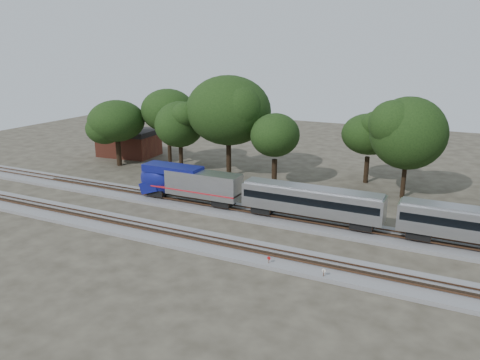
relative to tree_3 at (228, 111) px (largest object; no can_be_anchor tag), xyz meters
The scene contains 14 objects.
ground 25.66m from the tree_3, 61.97° to the right, with size 160.00×160.00×0.00m, color #383328.
track_far 21.02m from the tree_3, 53.16° to the right, with size 160.00×5.00×0.73m.
track_near 28.91m from the tree_3, 65.95° to the right, with size 160.00×5.00×0.73m.
switch_stand_red 33.55m from the tree_3, 55.93° to the right, with size 0.34×0.06×1.07m.
switch_stand_white 36.87m from the tree_3, 49.06° to the right, with size 0.36×0.07×1.13m.
switch_lever 32.68m from the tree_3, 58.38° to the right, with size 0.50×0.30×0.30m, color #512D19.
brick_building 25.18m from the tree_3, 168.84° to the left, with size 10.86×8.11×4.94m.
tree_0 20.39m from the tree_3, behind, with size 7.85×7.85×11.07m.
tree_1 12.60m from the tree_3, behind, with size 9.56×9.56×13.48m.
tree_2 8.77m from the tree_3, behind, with size 7.90×7.90×11.14m.
tree_3 is the anchor object (origin of this frame).
tree_4 9.44m from the tree_3, 15.51° to the right, with size 7.81×7.81×11.01m.
tree_5 21.29m from the tree_3, 15.96° to the left, with size 7.51×7.51×10.59m.
tree_6 26.29m from the tree_3, ahead, with size 8.98×8.98×12.66m.
Camera 1 is at (22.02, -42.71, 19.89)m, focal length 35.00 mm.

